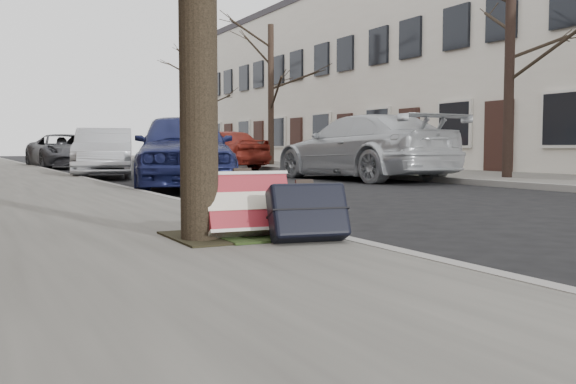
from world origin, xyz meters
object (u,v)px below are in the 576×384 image
suitcase_red (247,205)px  car_near_mid (104,153)px  suitcase_navy (308,211)px  car_near_front (184,150)px

suitcase_red → car_near_mid: 12.76m
suitcase_red → suitcase_navy: suitcase_red is taller
suitcase_navy → car_near_front: bearing=88.3°
suitcase_red → car_near_mid: car_near_mid is taller
car_near_front → car_near_mid: size_ratio=1.10×
car_near_front → car_near_mid: car_near_front is taller
suitcase_navy → car_near_front: size_ratio=0.13×
car_near_mid → suitcase_red: bearing=-83.0°
suitcase_navy → car_near_front: (1.63, 7.71, 0.40)m
suitcase_navy → car_near_mid: car_near_mid is taller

